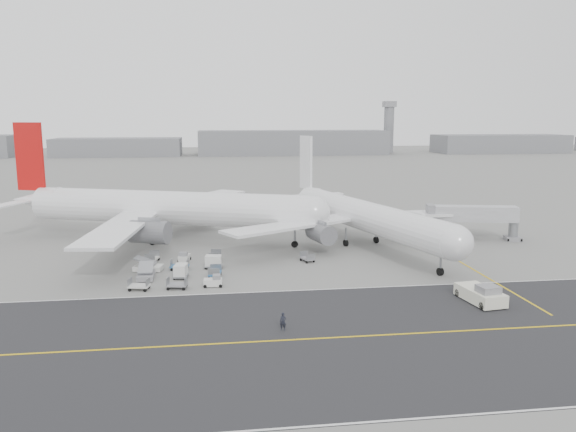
{
  "coord_description": "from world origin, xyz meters",
  "views": [
    {
      "loc": [
        -7.05,
        -69.99,
        21.75
      ],
      "look_at": [
        3.95,
        12.0,
        7.14
      ],
      "focal_mm": 35.0,
      "sensor_mm": 36.0,
      "label": 1
    }
  ],
  "objects": [
    {
      "name": "ground",
      "position": [
        0.0,
        0.0,
        0.0
      ],
      "size": [
        700.0,
        700.0,
        0.0
      ],
      "primitive_type": "plane",
      "color": "gray",
      "rests_on": "ground"
    },
    {
      "name": "taxiway",
      "position": [
        5.02,
        -17.98,
        0.01
      ],
      "size": [
        220.0,
        59.0,
        0.03
      ],
      "color": "#2B2B2D",
      "rests_on": "ground"
    },
    {
      "name": "horizon_buildings",
      "position": [
        30.0,
        260.0,
        0.0
      ],
      "size": [
        520.0,
        28.0,
        28.0
      ],
      "primitive_type": null,
      "color": "gray",
      "rests_on": "ground"
    },
    {
      "name": "control_tower",
      "position": [
        100.0,
        265.0,
        16.25
      ],
      "size": [
        7.0,
        7.0,
        31.25
      ],
      "color": "gray",
      "rests_on": "ground"
    },
    {
      "name": "airliner_a",
      "position": [
        -16.12,
        29.97,
        6.0
      ],
      "size": [
        57.72,
        56.71,
        20.83
      ],
      "rotation": [
        0.0,
        0.0,
        1.22
      ],
      "color": "white",
      "rests_on": "ground"
    },
    {
      "name": "airliner_b",
      "position": [
        18.17,
        21.95,
        5.19
      ],
      "size": [
        49.78,
        50.84,
        18.01
      ],
      "rotation": [
        0.0,
        0.0,
        0.28
      ],
      "color": "white",
      "rests_on": "ground"
    },
    {
      "name": "pushback_tug",
      "position": [
        24.19,
        -9.7,
        1.01
      ],
      "size": [
        4.0,
        8.74,
        2.46
      ],
      "rotation": [
        0.0,
        0.0,
        0.14
      ],
      "color": "white",
      "rests_on": "ground"
    },
    {
      "name": "jet_bridge",
      "position": [
        39.0,
        23.46,
        4.4
      ],
      "size": [
        16.9,
        6.55,
        6.31
      ],
      "rotation": [
        0.0,
        0.0,
        -0.22
      ],
      "color": "gray",
      "rests_on": "ground"
    },
    {
      "name": "gse_cluster",
      "position": [
        -11.89,
        7.82,
        0.0
      ],
      "size": [
        19.47,
        23.02,
        1.99
      ],
      "primitive_type": null,
      "rotation": [
        0.0,
        0.0,
        -0.1
      ],
      "color": "gray",
      "rests_on": "ground"
    },
    {
      "name": "stray_dolly",
      "position": [
        6.93,
        12.02,
        0.0
      ],
      "size": [
        2.16,
        2.7,
        1.45
      ],
      "primitive_type": null,
      "rotation": [
        0.0,
        0.0,
        0.35
      ],
      "color": "silver",
      "rests_on": "ground"
    },
    {
      "name": "ground_crew_a",
      "position": [
        -0.24,
        -15.35,
        0.96
      ],
      "size": [
        0.8,
        0.65,
        1.92
      ],
      "primitive_type": "imported",
      "rotation": [
        0.0,
        0.0,
        -0.31
      ],
      "color": "black",
      "rests_on": "ground"
    }
  ]
}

